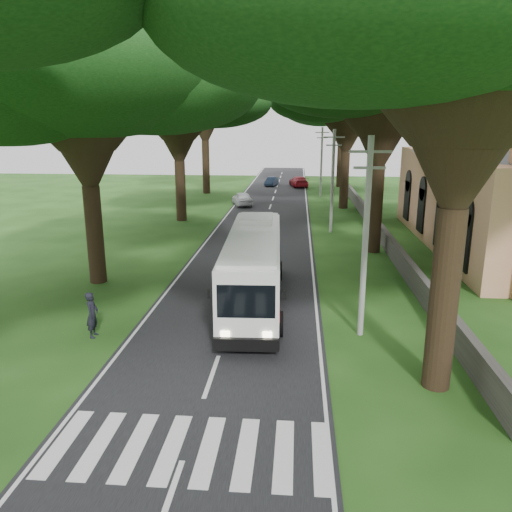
{
  "coord_description": "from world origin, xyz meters",
  "views": [
    {
      "loc": [
        2.81,
        -13.32,
        8.43
      ],
      "look_at": [
        0.86,
        9.94,
        2.2
      ],
      "focal_mm": 35.0,
      "sensor_mm": 36.0,
      "label": 1
    }
  ],
  "objects_px": {
    "pole_far": "(321,161)",
    "distant_car_c": "(299,181)",
    "pedestrian": "(92,315)",
    "coach_bus": "(254,266)",
    "distant_car_b": "(272,181)",
    "pole_near": "(366,236)",
    "pole_mid": "(333,180)",
    "distant_car_a": "(242,199)"
  },
  "relations": [
    {
      "from": "pole_far",
      "to": "distant_car_c",
      "type": "xyz_separation_m",
      "value": [
        -2.56,
        9.18,
        -3.43
      ]
    },
    {
      "from": "pedestrian",
      "to": "distant_car_c",
      "type": "bearing_deg",
      "value": -12.53
    },
    {
      "from": "coach_bus",
      "to": "distant_car_b",
      "type": "xyz_separation_m",
      "value": [
        -1.6,
        46.58,
        -1.24
      ]
    },
    {
      "from": "pole_near",
      "to": "coach_bus",
      "type": "distance_m",
      "value": 6.28
    },
    {
      "from": "coach_bus",
      "to": "distant_car_b",
      "type": "distance_m",
      "value": 46.63
    },
    {
      "from": "pole_mid",
      "to": "distant_car_c",
      "type": "distance_m",
      "value": 29.49
    },
    {
      "from": "pole_near",
      "to": "coach_bus",
      "type": "bearing_deg",
      "value": 143.72
    },
    {
      "from": "pole_mid",
      "to": "pole_far",
      "type": "bearing_deg",
      "value": 90.0
    },
    {
      "from": "pole_far",
      "to": "pedestrian",
      "type": "bearing_deg",
      "value": -104.8
    },
    {
      "from": "distant_car_a",
      "to": "distant_car_c",
      "type": "relative_size",
      "value": 0.84
    },
    {
      "from": "pole_mid",
      "to": "pole_far",
      "type": "xyz_separation_m",
      "value": [
        0.0,
        20.0,
        0.0
      ]
    },
    {
      "from": "pole_near",
      "to": "pedestrian",
      "type": "distance_m",
      "value": 11.38
    },
    {
      "from": "coach_bus",
      "to": "pedestrian",
      "type": "distance_m",
      "value": 7.71
    },
    {
      "from": "pedestrian",
      "to": "distant_car_b",
      "type": "bearing_deg",
      "value": -8.26
    },
    {
      "from": "pole_mid",
      "to": "distant_car_c",
      "type": "xyz_separation_m",
      "value": [
        -2.56,
        29.18,
        -3.43
      ]
    },
    {
      "from": "distant_car_c",
      "to": "pedestrian",
      "type": "height_order",
      "value": "pedestrian"
    },
    {
      "from": "distant_car_a",
      "to": "distant_car_c",
      "type": "height_order",
      "value": "distant_car_c"
    },
    {
      "from": "coach_bus",
      "to": "distant_car_a",
      "type": "relative_size",
      "value": 2.82
    },
    {
      "from": "pole_far",
      "to": "distant_car_c",
      "type": "height_order",
      "value": "pole_far"
    },
    {
      "from": "pole_near",
      "to": "coach_bus",
      "type": "xyz_separation_m",
      "value": [
        -4.7,
        3.45,
        -2.33
      ]
    },
    {
      "from": "distant_car_c",
      "to": "distant_car_b",
      "type": "bearing_deg",
      "value": -23.49
    },
    {
      "from": "pole_mid",
      "to": "coach_bus",
      "type": "bearing_deg",
      "value": -105.86
    },
    {
      "from": "pole_far",
      "to": "distant_car_c",
      "type": "distance_m",
      "value": 10.13
    },
    {
      "from": "coach_bus",
      "to": "pedestrian",
      "type": "height_order",
      "value": "coach_bus"
    },
    {
      "from": "pole_far",
      "to": "distant_car_b",
      "type": "height_order",
      "value": "pole_far"
    },
    {
      "from": "pole_far",
      "to": "pole_mid",
      "type": "bearing_deg",
      "value": -90.0
    },
    {
      "from": "distant_car_a",
      "to": "coach_bus",
      "type": "bearing_deg",
      "value": 80.37
    },
    {
      "from": "pole_near",
      "to": "pole_mid",
      "type": "bearing_deg",
      "value": 90.0
    },
    {
      "from": "pole_mid",
      "to": "coach_bus",
      "type": "relative_size",
      "value": 0.68
    },
    {
      "from": "pole_far",
      "to": "distant_car_b",
      "type": "xyz_separation_m",
      "value": [
        -6.3,
        10.04,
        -3.56
      ]
    },
    {
      "from": "coach_bus",
      "to": "distant_car_c",
      "type": "relative_size",
      "value": 2.38
    },
    {
      "from": "coach_bus",
      "to": "pedestrian",
      "type": "relative_size",
      "value": 6.2
    },
    {
      "from": "distant_car_c",
      "to": "pole_near",
      "type": "bearing_deg",
      "value": 82.37
    },
    {
      "from": "pole_far",
      "to": "coach_bus",
      "type": "height_order",
      "value": "pole_far"
    },
    {
      "from": "pole_mid",
      "to": "distant_car_c",
      "type": "height_order",
      "value": "pole_mid"
    },
    {
      "from": "pole_near",
      "to": "pole_far",
      "type": "height_order",
      "value": "same"
    },
    {
      "from": "pedestrian",
      "to": "distant_car_a",
      "type": "bearing_deg",
      "value": -7.15
    },
    {
      "from": "coach_bus",
      "to": "distant_car_b",
      "type": "bearing_deg",
      "value": 89.67
    },
    {
      "from": "pedestrian",
      "to": "coach_bus",
      "type": "bearing_deg",
      "value": -56.67
    },
    {
      "from": "distant_car_b",
      "to": "coach_bus",
      "type": "bearing_deg",
      "value": -76.97
    },
    {
      "from": "distant_car_b",
      "to": "pole_far",
      "type": "bearing_deg",
      "value": -46.82
    },
    {
      "from": "pole_far",
      "to": "distant_car_a",
      "type": "relative_size",
      "value": 1.92
    }
  ]
}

